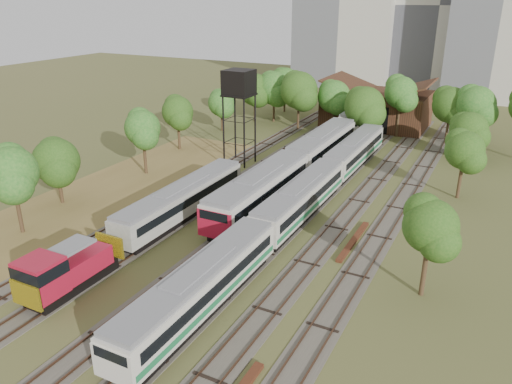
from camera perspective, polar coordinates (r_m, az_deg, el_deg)
The scene contains 15 objects.
ground at distance 35.38m, azimuth -10.11°, elevation -13.36°, with size 240.00×240.00×0.00m, color #475123.
dry_grass_patch at distance 51.60m, azimuth -20.88°, elevation -2.75°, with size 14.00×60.00×0.04m, color brown.
tracks at distance 55.01m, azimuth 5.04°, elevation 0.20°, with size 24.60×80.00×0.19m.
railcar_red_set at distance 56.14m, azimuth 4.47°, elevation 2.94°, with size 3.26×34.58×4.04m.
railcar_green_set at distance 47.97m, azimuth 5.14°, elevation -0.83°, with size 2.78×52.08×3.43m.
railcar_rear at distance 81.07m, azimuth 12.14°, elevation 8.36°, with size 3.20×16.08×3.96m.
shunter_locomotive at distance 38.48m, azimuth -21.30°, elevation -8.53°, with size 2.73×8.10×3.57m.
old_grey_coach at distance 48.22m, azimuth -8.35°, elevation -0.88°, with size 2.67×18.00×3.30m.
water_tower at distance 61.56m, azimuth -1.96°, elevation 12.11°, with size 3.39×3.39×11.72m.
rail_pile_far at distance 44.39m, azimuth 11.06°, elevation -5.51°, with size 0.51×8.08×0.26m, color #562A18.
maintenance_shed at distance 84.58m, azimuth 13.63°, elevation 9.35°, with size 16.45×11.55×7.58m.
tree_band_left at distance 68.24m, azimuth -7.83°, elevation 8.86°, with size 8.08×73.31×8.04m.
tree_band_far at distance 76.85m, azimuth 12.84°, elevation 10.43°, with size 42.25×10.99×9.07m.
tree_band_right at distance 57.22m, azimuth 22.45°, elevation 4.35°, with size 5.17×38.89×7.35m.
tower_centre at distance 123.64m, azimuth 20.90°, elevation 19.40°, with size 20.00×18.00×36.00m, color beige.
Camera 1 is at (18.42, -22.52, 20.12)m, focal length 35.00 mm.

